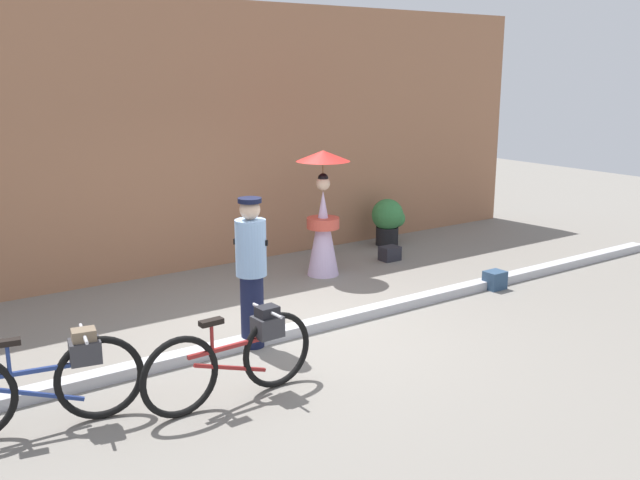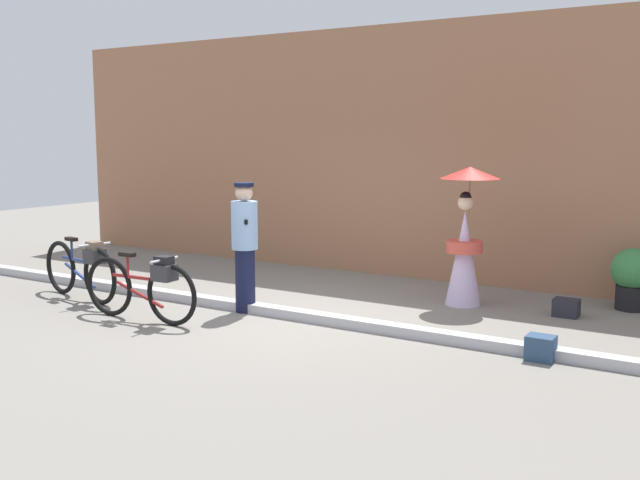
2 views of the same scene
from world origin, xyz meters
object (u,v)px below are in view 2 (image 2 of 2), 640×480
person_officer (245,243)px  backpack_spare (540,348)px  backpack_on_pavement (566,307)px  person_with_parasol (465,236)px  bicycle_near_officer (144,286)px  potted_plant_by_door (634,276)px  bicycle_far_side (82,268)px

person_officer → backpack_spare: 3.94m
person_officer → backpack_on_pavement: person_officer is taller
person_with_parasol → backpack_on_pavement: person_with_parasol is taller
bicycle_near_officer → backpack_spare: (4.63, 0.96, -0.31)m
backpack_on_pavement → backpack_spare: backpack_spare is taller
potted_plant_by_door → backpack_on_pavement: (-0.65, -0.83, -0.34)m
backpack_on_pavement → backpack_spare: (0.22, -2.03, 0.02)m
bicycle_near_officer → potted_plant_by_door: 6.34m
bicycle_near_officer → potted_plant_by_door: bearing=37.0°
bicycle_near_officer → bicycle_far_side: bicycle_far_side is taller
person_officer → potted_plant_by_door: size_ratio=2.05×
backpack_spare → bicycle_near_officer: bearing=-168.3°
person_with_parasol → backpack_spare: 2.67m
bicycle_near_officer → person_officer: person_officer is taller
backpack_on_pavement → potted_plant_by_door: bearing=51.6°
bicycle_far_side → person_with_parasol: bearing=28.4°
person_officer → backpack_on_pavement: size_ratio=5.44×
person_with_parasol → backpack_on_pavement: 1.59m
person_officer → person_with_parasol: person_with_parasol is taller
person_with_parasol → backpack_on_pavement: (1.36, 0.03, -0.82)m
bicycle_far_side → person_officer: size_ratio=1.07×
bicycle_far_side → person_with_parasol: person_with_parasol is taller
bicycle_far_side → potted_plant_by_door: (6.69, 3.38, 0.01)m
bicycle_far_side → person_officer: 2.51m
bicycle_near_officer → backpack_spare: size_ratio=6.34×
potted_plant_by_door → backpack_on_pavement: potted_plant_by_door is taller
bicycle_far_side → potted_plant_by_door: size_ratio=2.19×
bicycle_near_officer → person_officer: 1.38m
bicycle_near_officer → bicycle_far_side: (-1.63, 0.43, 0.00)m
bicycle_far_side → backpack_on_pavement: 6.56m
bicycle_near_officer → backpack_spare: bearing=11.7°
person_officer → potted_plant_by_door: person_officer is taller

